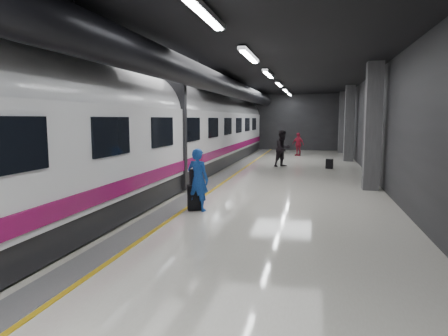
# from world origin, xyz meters

# --- Properties ---
(ground) EXTENTS (40.00, 40.00, 0.00)m
(ground) POSITION_xyz_m (0.00, 0.00, 0.00)
(ground) COLOR white
(ground) RESTS_ON ground
(platform_hall) EXTENTS (10.02, 40.02, 4.51)m
(platform_hall) POSITION_xyz_m (-0.29, 0.96, 3.54)
(platform_hall) COLOR black
(platform_hall) RESTS_ON ground
(train) EXTENTS (3.05, 38.00, 4.05)m
(train) POSITION_xyz_m (-3.25, -0.00, 2.07)
(train) COLOR black
(train) RESTS_ON ground
(traveler_main) EXTENTS (0.71, 0.55, 1.73)m
(traveler_main) POSITION_xyz_m (-0.55, -2.57, 0.87)
(traveler_main) COLOR blue
(traveler_main) RESTS_ON ground
(suitcase_main) EXTENTS (0.50, 0.42, 0.70)m
(suitcase_main) POSITION_xyz_m (-0.65, -2.50, 0.35)
(suitcase_main) COLOR black
(suitcase_main) RESTS_ON ground
(shoulder_bag) EXTENTS (0.38, 0.33, 0.45)m
(shoulder_bag) POSITION_xyz_m (-0.63, -2.49, 0.92)
(shoulder_bag) COLOR black
(shoulder_bag) RESTS_ON suitcase_main
(traveler_far_a) EXTENTS (1.18, 1.18, 1.93)m
(traveler_far_a) POSITION_xyz_m (0.92, 8.21, 0.97)
(traveler_far_a) COLOR black
(traveler_far_a) RESTS_ON ground
(traveler_far_b) EXTENTS (0.99, 0.82, 1.58)m
(traveler_far_b) POSITION_xyz_m (1.45, 14.84, 0.79)
(traveler_far_b) COLOR maroon
(traveler_far_b) RESTS_ON ground
(suitcase_far) EXTENTS (0.39, 0.31, 0.49)m
(suitcase_far) POSITION_xyz_m (3.32, 7.89, 0.25)
(suitcase_far) COLOR black
(suitcase_far) RESTS_ON ground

